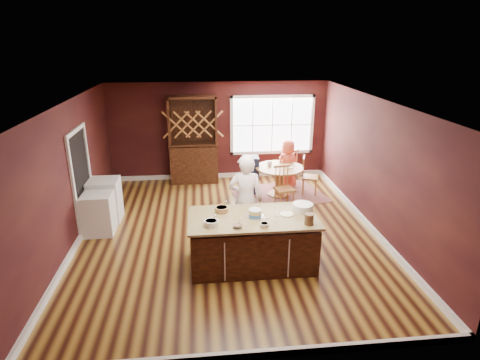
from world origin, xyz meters
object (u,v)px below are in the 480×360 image
object	(u,v)px
baker	(246,200)
washer	(99,214)
chair_east	(310,175)
high_chair	(250,174)
kitchen_island	(252,242)
seated_woman	(287,164)
layer_cake	(255,213)
chair_south	(285,187)
dryer	(105,200)
toddler	(248,162)
hutch	(193,140)
chair_north	(288,166)
dining_table	(279,175)

from	to	relation	value
baker	washer	distance (m)	3.06
chair_east	washer	bearing A→B (deg)	126.52
high_chair	washer	distance (m)	3.89
kitchen_island	seated_woman	world-z (taller)	seated_woman
high_chair	baker	bearing A→B (deg)	-96.79
layer_cake	seated_woman	distance (m)	3.94
chair_south	dryer	size ratio (longest dim) A/B	1.09
seated_woman	toddler	size ratio (longest dim) A/B	5.04
seated_woman	hutch	size ratio (longest dim) A/B	0.55
high_chair	kitchen_island	bearing A→B (deg)	-94.18
layer_cake	high_chair	distance (m)	3.49
chair_south	high_chair	distance (m)	1.24
chair_east	chair_south	xyz separation A→B (m)	(-0.83, -0.79, 0.01)
layer_cake	chair_north	distance (m)	4.28
chair_east	seated_woman	world-z (taller)	seated_woman
dining_table	chair_south	bearing A→B (deg)	-92.41
layer_cake	high_chair	size ratio (longest dim) A/B	0.31
baker	layer_cake	bearing A→B (deg)	103.16
dining_table	high_chair	bearing A→B (deg)	160.80
high_chair	hutch	world-z (taller)	hutch
chair_south	chair_north	size ratio (longest dim) A/B	1.02
chair_east	dining_table	bearing A→B (deg)	107.35
dining_table	chair_north	size ratio (longest dim) A/B	1.22
chair_north	baker	bearing A→B (deg)	34.59
dining_table	high_chair	world-z (taller)	high_chair
dining_table	toddler	distance (m)	0.87
layer_cake	chair_east	xyz separation A→B (m)	(1.87, 3.19, -0.49)
dryer	washer	bearing A→B (deg)	-90.00
kitchen_island	chair_north	distance (m)	4.27
kitchen_island	dining_table	distance (m)	3.39
dining_table	layer_cake	xyz separation A→B (m)	(-1.07, -3.19, 0.45)
dining_table	chair_east	size ratio (longest dim) A/B	1.22
kitchen_island	high_chair	world-z (taller)	high_chair
seated_woman	washer	world-z (taller)	seated_woman
chair_south	seated_woman	size ratio (longest dim) A/B	0.77
chair_north	high_chair	bearing A→B (deg)	-3.20
chair_east	hutch	size ratio (longest dim) A/B	0.42
baker	chair_south	distance (m)	2.00
high_chair	hutch	distance (m)	1.88
washer	chair_east	bearing A→B (deg)	19.06
high_chair	dryer	world-z (taller)	high_chair
dryer	kitchen_island	bearing A→B (deg)	-36.06
seated_woman	washer	bearing A→B (deg)	4.45
baker	dining_table	bearing A→B (deg)	-107.28
chair_east	chair_north	size ratio (longest dim) A/B	1.00
dining_table	baker	distance (m)	2.69
kitchen_island	high_chair	bearing A→B (deg)	83.24
hutch	washer	size ratio (longest dim) A/B	2.77
dryer	high_chair	bearing A→B (deg)	20.95
chair_east	dryer	world-z (taller)	chair_east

